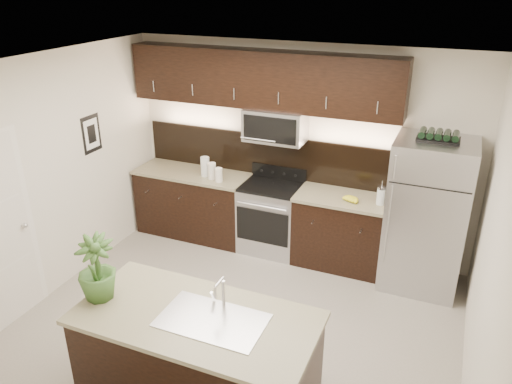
% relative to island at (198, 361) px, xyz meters
% --- Properties ---
extents(ground, '(4.50, 4.50, 0.00)m').
position_rel_island_xyz_m(ground, '(-0.16, 1.04, -0.47)').
color(ground, gray).
rests_on(ground, ground).
extents(room_walls, '(4.52, 4.02, 2.71)m').
position_rel_island_xyz_m(room_walls, '(-0.27, 1.01, 1.22)').
color(room_walls, beige).
rests_on(room_walls, ground).
extents(counter_run, '(3.51, 0.65, 0.94)m').
position_rel_island_xyz_m(counter_run, '(-0.61, 2.73, -0.00)').
color(counter_run, black).
rests_on(counter_run, ground).
extents(upper_fixtures, '(3.49, 0.40, 1.66)m').
position_rel_island_xyz_m(upper_fixtures, '(-0.59, 2.88, 1.67)').
color(upper_fixtures, black).
rests_on(upper_fixtures, counter_run).
extents(island, '(1.96, 0.96, 0.94)m').
position_rel_island_xyz_m(island, '(0.00, 0.00, 0.00)').
color(island, black).
rests_on(island, ground).
extents(sink_faucet, '(0.84, 0.50, 0.28)m').
position_rel_island_xyz_m(sink_faucet, '(0.15, 0.01, 0.48)').
color(sink_faucet, silver).
rests_on(sink_faucet, island).
extents(refrigerator, '(0.87, 0.78, 1.80)m').
position_rel_island_xyz_m(refrigerator, '(1.52, 2.67, 0.43)').
color(refrigerator, '#B2B2B7').
rests_on(refrigerator, ground).
extents(wine_rack, '(0.44, 0.27, 0.10)m').
position_rel_island_xyz_m(wine_rack, '(1.52, 2.67, 1.37)').
color(wine_rack, black).
rests_on(wine_rack, refrigerator).
extents(plant, '(0.41, 0.41, 0.57)m').
position_rel_island_xyz_m(plant, '(-0.86, -0.08, 0.75)').
color(plant, '#335823').
rests_on(plant, island).
extents(canisters, '(0.37, 0.22, 0.26)m').
position_rel_island_xyz_m(canisters, '(-1.24, 2.64, 0.58)').
color(canisters, silver).
rests_on(canisters, counter_run).
extents(french_press, '(0.10, 0.10, 0.29)m').
position_rel_island_xyz_m(french_press, '(0.99, 2.68, 0.58)').
color(french_press, silver).
rests_on(french_press, counter_run).
extents(bananas, '(0.25, 0.22, 0.06)m').
position_rel_island_xyz_m(bananas, '(0.60, 2.65, 0.50)').
color(bananas, yellow).
rests_on(bananas, counter_run).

